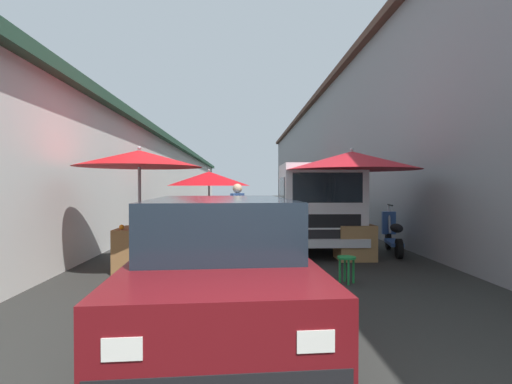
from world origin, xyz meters
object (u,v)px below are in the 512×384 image
hatchback_car (220,262)px  vendor_by_crates (237,213)px  parked_scooter (393,235)px  fruit_stall_far_left (352,170)px  fruit_stall_far_right (139,183)px  fruit_stall_mid_lane (209,185)px  delivery_truck (315,208)px  plastic_stool (347,263)px  fruit_stall_near_right (308,183)px

hatchback_car → vendor_by_crates: vendor_by_crates is taller
hatchback_car → parked_scooter: 5.91m
fruit_stall_far_left → vendor_by_crates: fruit_stall_far_left is taller
fruit_stall_far_left → fruit_stall_far_right: bearing=102.6°
fruit_stall_mid_lane → fruit_stall_far_left: fruit_stall_far_left is taller
fruit_stall_far_right → delivery_truck: size_ratio=0.47×
parked_scooter → plastic_stool: size_ratio=3.86×
delivery_truck → parked_scooter: 1.92m
fruit_stall_near_right → vendor_by_crates: bearing=159.4°
delivery_truck → plastic_stool: bearing=178.5°
fruit_stall_far_right → parked_scooter: (1.74, -5.43, -1.20)m
fruit_stall_far_right → delivery_truck: fruit_stall_far_right is taller
fruit_stall_far_left → parked_scooter: fruit_stall_far_left is taller
vendor_by_crates → plastic_stool: (-2.74, -1.81, -0.62)m
fruit_stall_mid_lane → fruit_stall_far_left: bearing=-140.0°
fruit_stall_mid_lane → vendor_by_crates: fruit_stall_mid_lane is taller
delivery_truck → vendor_by_crates: (-0.42, 1.90, -0.09)m
fruit_stall_near_right → vendor_by_crates: 8.91m
vendor_by_crates → parked_scooter: bearing=-91.5°
vendor_by_crates → parked_scooter: (-0.09, -3.65, -0.50)m
parked_scooter → vendor_by_crates: bearing=88.5°
fruit_stall_near_right → delivery_truck: fruit_stall_near_right is taller
fruit_stall_near_right → delivery_truck: (-7.89, 1.23, -0.65)m
fruit_stall_far_left → hatchback_car: 4.68m
fruit_stall_near_right → hatchback_car: 13.36m
fruit_stall_near_right → fruit_stall_far_left: size_ratio=0.97×
fruit_stall_near_right → delivery_truck: 8.01m
fruit_stall_far_left → vendor_by_crates: (0.88, 2.44, -0.97)m
fruit_stall_far_right → parked_scooter: bearing=-72.3°
fruit_stall_mid_lane → vendor_by_crates: 3.31m
fruit_stall_mid_lane → parked_scooter: 5.70m
vendor_by_crates → fruit_stall_mid_lane: bearing=16.4°
fruit_stall_far_left → parked_scooter: size_ratio=1.68×
fruit_stall_far_left → plastic_stool: bearing=161.4°
plastic_stool → fruit_stall_far_left: bearing=-18.6°
vendor_by_crates → fruit_stall_far_right: bearing=135.8°
delivery_truck → parked_scooter: size_ratio=2.94×
hatchback_car → plastic_stool: 2.73m
hatchback_car → delivery_truck: 5.44m
fruit_stall_near_right → parked_scooter: bearing=-176.4°
fruit_stall_far_left → hatchback_car: (-3.72, 2.58, -1.18)m
fruit_stall_mid_lane → parked_scooter: bearing=-125.1°
vendor_by_crates → parked_scooter: 3.69m
fruit_stall_far_right → fruit_stall_near_right: bearing=-25.8°
fruit_stall_near_right → plastic_stool: fruit_stall_near_right is taller
fruit_stall_mid_lane → parked_scooter: size_ratio=1.54×
vendor_by_crates → fruit_stall_far_left: bearing=-110.0°
fruit_stall_near_right → fruit_stall_far_right: fruit_stall_far_right is taller
fruit_stall_near_right → fruit_stall_far_right: size_ratio=1.18×
fruit_stall_near_right → fruit_stall_mid_lane: fruit_stall_near_right is taller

